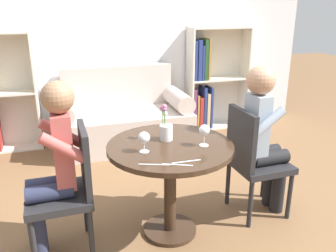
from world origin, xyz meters
The scene contains 15 objects.
ground_plane centered at (0.00, 0.00, 0.00)m, with size 16.00×16.00×0.00m, color brown.
back_wall centered at (0.00, 2.30, 1.35)m, with size 5.20×0.05×2.70m.
round_table centered at (0.00, 0.00, 0.56)m, with size 0.89×0.89×0.72m.
couch centered at (0.00, 1.87, 0.31)m, with size 1.57×0.80×0.92m.
bookshelf_right centered at (1.24, 2.14, 0.63)m, with size 0.82×0.28×1.36m.
chair_left centered at (-0.70, 0.02, 0.49)m, with size 0.42×0.42×0.90m.
chair_right centered at (0.70, 0.05, 0.49)m, with size 0.43×0.43×0.90m.
person_left centered at (-0.79, 0.02, 0.65)m, with size 0.42×0.34×1.21m.
person_right centered at (0.79, 0.06, 0.67)m, with size 0.42×0.35×1.23m.
wine_glass_left centered at (-0.20, -0.07, 0.81)m, with size 0.08×0.08×0.14m.
wine_glass_right centered at (0.22, -0.09, 0.83)m, with size 0.08×0.08×0.15m.
flower_vase centered at (0.00, 0.10, 0.80)m, with size 0.09×0.09×0.27m.
knife_left_setting centered at (0.01, -0.30, 0.72)m, with size 0.19×0.01×0.00m.
fork_left_setting centered at (-0.06, -0.33, 0.72)m, with size 0.18×0.09×0.00m.
knife_right_setting centered at (-0.20, -0.28, 0.72)m, with size 0.18×0.08×0.00m.
Camera 1 is at (-0.71, -2.19, 1.66)m, focal length 38.00 mm.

